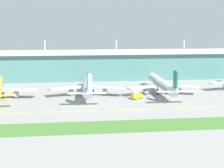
# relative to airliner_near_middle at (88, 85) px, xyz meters

# --- Properties ---
(ground_plane) EXTENTS (600.00, 600.00, 0.00)m
(ground_plane) POSITION_rel_airliner_near_middle_xyz_m (25.23, -40.73, -6.46)
(ground_plane) COLOR gray
(terminal_building) EXTENTS (288.00, 34.00, 31.83)m
(terminal_building) POSITION_rel_airliner_near_middle_xyz_m (25.23, 62.04, 5.17)
(terminal_building) COLOR slate
(terminal_building) RESTS_ON ground
(airliner_near_middle) EXTENTS (48.73, 69.74, 18.90)m
(airliner_near_middle) POSITION_rel_airliner_near_middle_xyz_m (0.00, 0.00, 0.00)
(airliner_near_middle) COLOR white
(airliner_near_middle) RESTS_ON ground
(airliner_far_middle) EXTENTS (48.79, 67.43, 18.90)m
(airliner_far_middle) POSITION_rel_airliner_near_middle_xyz_m (47.59, -2.10, -0.00)
(airliner_far_middle) COLOR silver
(airliner_far_middle) RESTS_ON ground
(taxiway_stripe_west) EXTENTS (28.00, 0.70, 0.04)m
(taxiway_stripe_west) POSITION_rel_airliner_near_middle_xyz_m (-45.77, -39.99, -6.44)
(taxiway_stripe_west) COLOR yellow
(taxiway_stripe_west) RESTS_ON ground
(taxiway_stripe_mid_west) EXTENTS (28.00, 0.70, 0.04)m
(taxiway_stripe_mid_west) POSITION_rel_airliner_near_middle_xyz_m (-11.77, -39.99, -6.44)
(taxiway_stripe_mid_west) COLOR yellow
(taxiway_stripe_mid_west) RESTS_ON ground
(taxiway_stripe_centre) EXTENTS (28.00, 0.70, 0.04)m
(taxiway_stripe_centre) POSITION_rel_airliner_near_middle_xyz_m (22.23, -39.99, -6.44)
(taxiway_stripe_centre) COLOR yellow
(taxiway_stripe_centre) RESTS_ON ground
(taxiway_stripe_mid_east) EXTENTS (28.00, 0.70, 0.04)m
(taxiway_stripe_mid_east) POSITION_rel_airliner_near_middle_xyz_m (56.23, -39.99, -6.44)
(taxiway_stripe_mid_east) COLOR yellow
(taxiway_stripe_mid_east) RESTS_ON ground
(grass_verge) EXTENTS (300.00, 18.00, 0.10)m
(grass_verge) POSITION_rel_airliner_near_middle_xyz_m (25.23, -67.88, -6.41)
(grass_verge) COLOR #477A33
(grass_verge) RESTS_ON ground
(fuel_truck) EXTENTS (7.52, 5.89, 4.95)m
(fuel_truck) POSITION_rel_airliner_near_middle_xyz_m (28.43, -15.56, -4.19)
(fuel_truck) COLOR gold
(fuel_truck) RESTS_ON ground
(safety_cone_right_wingtip) EXTENTS (0.56, 0.56, 0.70)m
(safety_cone_right_wingtip) POSITION_rel_airliner_near_middle_xyz_m (-42.87, -24.06, -6.11)
(safety_cone_right_wingtip) COLOR orange
(safety_cone_right_wingtip) RESTS_ON ground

